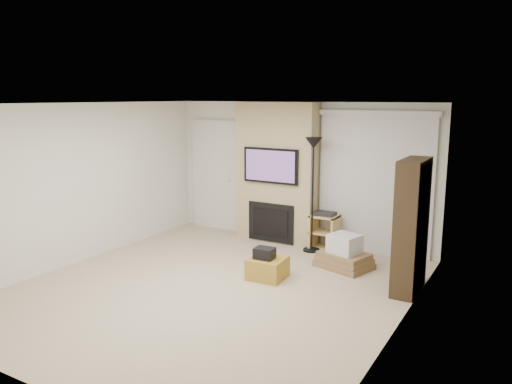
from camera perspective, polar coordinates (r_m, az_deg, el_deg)
The scene contains 16 objects.
floor at distance 7.00m, azimuth -5.02°, elevation -10.92°, with size 5.00×5.50×0.00m, color #C3AD8C.
ceiling at distance 6.50m, azimuth -5.39°, elevation 10.01°, with size 5.00×5.50×0.00m, color white.
wall_back at distance 8.99m, azimuth 4.96°, elevation 2.24°, with size 5.00×2.50×0.00m, color silver.
wall_front at distance 4.74m, azimuth -24.86°, elevation -6.62°, with size 5.00×2.50×0.00m, color silver.
wall_left at distance 8.31m, azimuth -19.43°, elevation 0.96°, with size 5.50×2.50×0.00m, color silver.
wall_right at distance 5.61m, azimuth 16.20°, elevation -3.41°, with size 5.50×2.50×0.00m, color silver.
hvac_vent at distance 6.96m, azimuth 1.22°, elevation 10.09°, with size 0.35×0.18×0.01m, color silver.
ottoman at distance 7.30m, azimuth 1.32°, elevation -8.67°, with size 0.50×0.50×0.30m, color #AA832C.
black_bag at distance 7.21m, azimuth 0.98°, elevation -7.01°, with size 0.28×0.22×0.16m, color black.
fireplace_wall at distance 8.95m, azimuth 2.36°, elevation 2.15°, with size 1.50×0.47×2.50m.
entry_door at distance 9.87m, azimuth -4.64°, elevation 1.88°, with size 1.02×0.11×2.14m.
vertical_blinds at distance 8.44m, azimuth 13.45°, elevation 1.58°, with size 1.98×0.10×2.37m.
floor_lamp at distance 8.29m, azimuth 6.55°, elevation 3.39°, with size 0.29×0.29×1.93m.
av_stand at distance 8.65m, azimuth 7.82°, elevation -4.29°, with size 0.45×0.38×0.66m.
box_stack at distance 7.82m, azimuth 10.04°, elevation -7.12°, with size 0.92×0.79×0.53m.
bookshelf at distance 6.92m, azimuth 17.31°, elevation -3.78°, with size 0.30×0.80×1.80m.
Camera 1 is at (3.76, -5.30, 2.59)m, focal length 35.00 mm.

